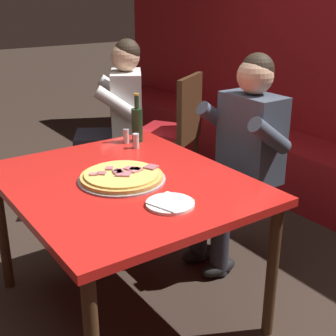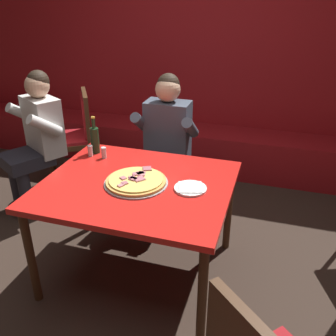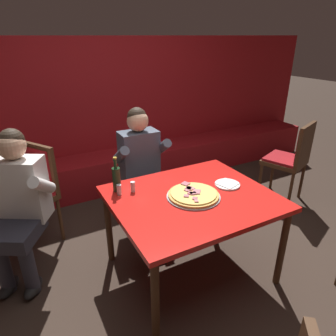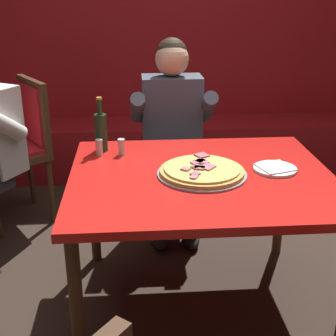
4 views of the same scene
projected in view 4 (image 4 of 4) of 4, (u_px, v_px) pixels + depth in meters
name	position (u px, v px, depth m)	size (l,w,h in m)	color
ground_plane	(198.00, 303.00, 2.49)	(24.00, 24.00, 0.00)	#33261E
booth_wall_panel	(167.00, 59.00, 4.16)	(6.80, 0.16, 1.90)	maroon
booth_bench	(170.00, 148.00, 4.13)	(6.46, 0.48, 0.46)	maroon
main_dining_table	(201.00, 188.00, 2.24)	(1.24, 1.06, 0.74)	#422816
pizza	(202.00, 171.00, 2.19)	(0.42, 0.42, 0.05)	#9E9EA3
plate_white_paper	(275.00, 169.00, 2.25)	(0.21, 0.21, 0.02)	white
beer_bottle	(101.00, 131.00, 2.48)	(0.07, 0.07, 0.29)	#19381E
shaker_red_pepper_flakes	(99.00, 148.00, 2.44)	(0.04, 0.04, 0.09)	silver
shaker_black_pepper	(121.00, 148.00, 2.44)	(0.04, 0.04, 0.09)	silver
diner_seated_blue_shirt	(173.00, 131.00, 2.98)	(0.53, 0.53, 1.27)	black
dining_chair_near_right	(20.00, 140.00, 3.20)	(0.61, 0.61, 0.99)	#422816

